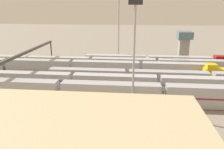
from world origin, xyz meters
TOP-DOWN VIEW (x-y plane):
  - ground_plane at (0.00, 0.00)m, footprint 400.00×400.00m
  - track_bed_0 at (0.00, -17.50)m, footprint 140.00×2.80m
  - track_bed_1 at (0.00, -12.50)m, footprint 140.00×2.80m
  - track_bed_2 at (0.00, -7.50)m, footprint 140.00×2.80m
  - track_bed_3 at (0.00, -2.50)m, footprint 140.00×2.80m
  - track_bed_4 at (0.00, 2.50)m, footprint 140.00×2.80m
  - track_bed_5 at (0.00, 7.50)m, footprint 140.00×2.80m
  - track_bed_6 at (0.00, 12.50)m, footprint 140.00×2.80m
  - track_bed_7 at (0.00, 17.50)m, footprint 140.00×2.80m
  - train_on_track_3 at (-32.23, -2.50)m, footprint 10.00×3.00m
  - train_on_track_7 at (11.70, 17.50)m, footprint 95.60×3.06m
  - train_on_track_4 at (-15.98, 2.50)m, footprint 71.40×3.00m
  - train_on_track_5 at (-0.52, 7.50)m, footprint 119.80×3.06m
  - train_on_track_2 at (15.89, -7.50)m, footprint 95.60×3.00m
  - train_on_track_0 at (-21.45, -17.50)m, footprint 66.40×3.00m
  - train_on_track_1 at (-0.71, -12.50)m, footprint 114.80×3.00m
  - light_mast_0 at (0.24, -20.43)m, footprint 2.80×0.70m
  - light_mast_1 at (-5.58, 19.70)m, footprint 2.80×0.70m
  - signal_gantry at (27.44, 0.00)m, footprint 0.70×40.00m
  - control_tower at (-27.06, -30.56)m, footprint 6.00×6.00m

SIDE VIEW (x-z plane):
  - ground_plane at x=0.00m, z-range 0.00..0.00m
  - track_bed_0 at x=0.00m, z-range 0.00..0.12m
  - track_bed_1 at x=0.00m, z-range 0.00..0.12m
  - track_bed_2 at x=0.00m, z-range 0.00..0.12m
  - track_bed_3 at x=0.00m, z-range 0.00..0.12m
  - track_bed_4 at x=0.00m, z-range 0.00..0.12m
  - track_bed_5 at x=0.00m, z-range 0.00..0.12m
  - track_bed_6 at x=0.00m, z-range 0.00..0.12m
  - track_bed_7 at x=0.00m, z-range 0.00..0.12m
  - train_on_track_5 at x=-0.52m, z-range 0.12..3.92m
  - train_on_track_2 at x=15.89m, z-range 0.12..3.92m
  - train_on_track_4 at x=-15.98m, z-range 0.12..3.92m
  - train_on_track_1 at x=-0.71m, z-range -0.12..4.28m
  - train_on_track_0 at x=-21.45m, z-range -0.09..4.31m
  - train_on_track_3 at x=-32.23m, z-range -0.34..4.66m
  - train_on_track_7 at x=11.70m, z-range 0.11..5.11m
  - control_tower at x=-27.06m, z-range 1.06..12.76m
  - signal_gantry at x=27.44m, z-range 3.33..12.13m
  - light_mast_1 at x=-5.58m, z-range 3.55..27.08m
  - light_mast_0 at x=0.24m, z-range 3.81..32.93m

